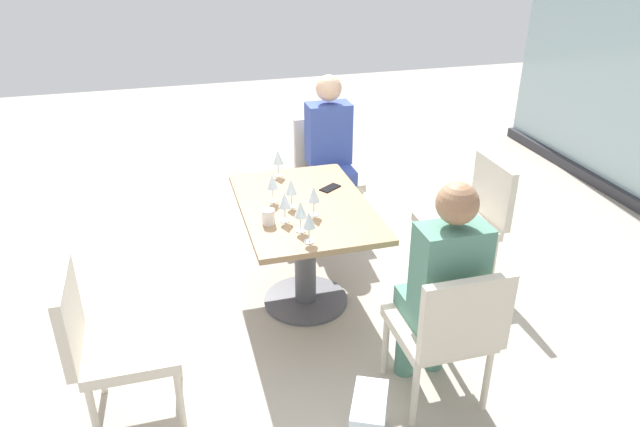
{
  "coord_description": "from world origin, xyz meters",
  "views": [
    {
      "loc": [
        3.2,
        -0.79,
        2.33
      ],
      "look_at": [
        0.0,
        0.1,
        0.65
      ],
      "focal_mm": 33.22,
      "sensor_mm": 36.0,
      "label": 1
    }
  ],
  "objects_px": {
    "chair_front_right": "(108,338)",
    "wine_glass_0": "(314,195)",
    "wine_glass_6": "(278,158)",
    "cell_phone_on_table": "(330,188)",
    "chair_far_right": "(448,328)",
    "chair_near_window": "(470,215)",
    "coffee_cup": "(268,217)",
    "wine_glass_5": "(285,201)",
    "chair_far_left": "(326,167)",
    "wine_glass_2": "(272,182)",
    "dining_table_main": "(305,233)",
    "handbag_0": "(289,223)",
    "person_far_right": "(442,281)",
    "person_far_left": "(330,148)",
    "wine_glass_1": "(300,210)",
    "handbag_1": "(368,421)",
    "wine_glass_3": "(309,221)",
    "wine_glass_4": "(291,187)"
  },
  "relations": [
    {
      "from": "chair_far_left",
      "to": "handbag_0",
      "type": "distance_m",
      "value": 0.56
    },
    {
      "from": "coffee_cup",
      "to": "handbag_1",
      "type": "relative_size",
      "value": 0.3
    },
    {
      "from": "wine_glass_5",
      "to": "chair_far_left",
      "type": "bearing_deg",
      "value": 154.08
    },
    {
      "from": "wine_glass_4",
      "to": "coffee_cup",
      "type": "height_order",
      "value": "wine_glass_4"
    },
    {
      "from": "handbag_1",
      "to": "wine_glass_3",
      "type": "bearing_deg",
      "value": -147.93
    },
    {
      "from": "wine_glass_0",
      "to": "wine_glass_6",
      "type": "xyz_separation_m",
      "value": [
        -0.64,
        -0.08,
        0.0
      ]
    },
    {
      "from": "wine_glass_1",
      "to": "chair_near_window",
      "type": "bearing_deg",
      "value": 104.69
    },
    {
      "from": "chair_far_right",
      "to": "person_far_left",
      "type": "xyz_separation_m",
      "value": [
        -2.07,
        -0.0,
        0.2
      ]
    },
    {
      "from": "wine_glass_6",
      "to": "cell_phone_on_table",
      "type": "xyz_separation_m",
      "value": [
        0.3,
        0.28,
        -0.13
      ]
    },
    {
      "from": "person_far_right",
      "to": "handbag_0",
      "type": "bearing_deg",
      "value": -168.67
    },
    {
      "from": "person_far_right",
      "to": "coffee_cup",
      "type": "bearing_deg",
      "value": -137.31
    },
    {
      "from": "wine_glass_4",
      "to": "handbag_0",
      "type": "distance_m",
      "value": 1.16
    },
    {
      "from": "handbag_0",
      "to": "handbag_1",
      "type": "xyz_separation_m",
      "value": [
        2.12,
        -0.09,
        0.0
      ]
    },
    {
      "from": "dining_table_main",
      "to": "wine_glass_4",
      "type": "xyz_separation_m",
      "value": [
        0.02,
        -0.09,
        0.34
      ]
    },
    {
      "from": "person_far_left",
      "to": "cell_phone_on_table",
      "type": "distance_m",
      "value": 0.84
    },
    {
      "from": "person_far_right",
      "to": "wine_glass_1",
      "type": "distance_m",
      "value": 0.87
    },
    {
      "from": "wine_glass_3",
      "to": "coffee_cup",
      "type": "relative_size",
      "value": 2.06
    },
    {
      "from": "chair_far_right",
      "to": "person_far_right",
      "type": "bearing_deg",
      "value": -180.0
    },
    {
      "from": "wine_glass_0",
      "to": "dining_table_main",
      "type": "bearing_deg",
      "value": -174.32
    },
    {
      "from": "person_far_left",
      "to": "wine_glass_3",
      "type": "relative_size",
      "value": 6.81
    },
    {
      "from": "chair_far_right",
      "to": "wine_glass_2",
      "type": "relative_size",
      "value": 4.7
    },
    {
      "from": "person_far_right",
      "to": "chair_far_left",
      "type": "bearing_deg",
      "value": 180.0
    },
    {
      "from": "chair_far_right",
      "to": "chair_near_window",
      "type": "height_order",
      "value": "same"
    },
    {
      "from": "person_far_left",
      "to": "wine_glass_5",
      "type": "xyz_separation_m",
      "value": [
        1.17,
        -0.62,
        0.16
      ]
    },
    {
      "from": "handbag_0",
      "to": "person_far_right",
      "type": "bearing_deg",
      "value": 10.38
    },
    {
      "from": "chair_far_left",
      "to": "wine_glass_5",
      "type": "xyz_separation_m",
      "value": [
        1.28,
        -0.62,
        0.37
      ]
    },
    {
      "from": "wine_glass_2",
      "to": "cell_phone_on_table",
      "type": "height_order",
      "value": "wine_glass_2"
    },
    {
      "from": "chair_far_right",
      "to": "handbag_1",
      "type": "height_order",
      "value": "chair_far_right"
    },
    {
      "from": "cell_phone_on_table",
      "to": "handbag_1",
      "type": "xyz_separation_m",
      "value": [
        1.42,
        -0.22,
        -0.59
      ]
    },
    {
      "from": "wine_glass_1",
      "to": "coffee_cup",
      "type": "relative_size",
      "value": 2.06
    },
    {
      "from": "wine_glass_0",
      "to": "chair_far_left",
      "type": "bearing_deg",
      "value": 160.56
    },
    {
      "from": "wine_glass_2",
      "to": "handbag_0",
      "type": "distance_m",
      "value": 1.1
    },
    {
      "from": "wine_glass_4",
      "to": "person_far_left",
      "type": "bearing_deg",
      "value": 151.42
    },
    {
      "from": "handbag_0",
      "to": "wine_glass_0",
      "type": "bearing_deg",
      "value": -4.77
    },
    {
      "from": "dining_table_main",
      "to": "wine_glass_5",
      "type": "height_order",
      "value": "wine_glass_5"
    },
    {
      "from": "wine_glass_6",
      "to": "cell_phone_on_table",
      "type": "relative_size",
      "value": 1.28
    },
    {
      "from": "wine_glass_5",
      "to": "wine_glass_6",
      "type": "xyz_separation_m",
      "value": [
        -0.67,
        0.1,
        0.0
      ]
    },
    {
      "from": "handbag_1",
      "to": "wine_glass_4",
      "type": "bearing_deg",
      "value": -150.56
    },
    {
      "from": "chair_far_right",
      "to": "coffee_cup",
      "type": "bearing_deg",
      "value": -141.01
    },
    {
      "from": "wine_glass_1",
      "to": "wine_glass_3",
      "type": "relative_size",
      "value": 1.0
    },
    {
      "from": "wine_glass_6",
      "to": "coffee_cup",
      "type": "distance_m",
      "value": 0.71
    },
    {
      "from": "chair_front_right",
      "to": "person_far_right",
      "type": "height_order",
      "value": "person_far_right"
    },
    {
      "from": "cell_phone_on_table",
      "to": "person_far_left",
      "type": "bearing_deg",
      "value": 129.56
    },
    {
      "from": "chair_far_left",
      "to": "wine_glass_2",
      "type": "height_order",
      "value": "wine_glass_2"
    },
    {
      "from": "wine_glass_5",
      "to": "chair_near_window",
      "type": "bearing_deg",
      "value": 98.2
    },
    {
      "from": "handbag_1",
      "to": "person_far_left",
      "type": "bearing_deg",
      "value": -166.19
    },
    {
      "from": "wine_glass_1",
      "to": "wine_glass_4",
      "type": "distance_m",
      "value": 0.32
    },
    {
      "from": "chair_front_right",
      "to": "wine_glass_0",
      "type": "distance_m",
      "value": 1.36
    },
    {
      "from": "person_far_left",
      "to": "wine_glass_6",
      "type": "distance_m",
      "value": 0.74
    },
    {
      "from": "person_far_left",
      "to": "wine_glass_6",
      "type": "relative_size",
      "value": 6.81
    }
  ]
}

